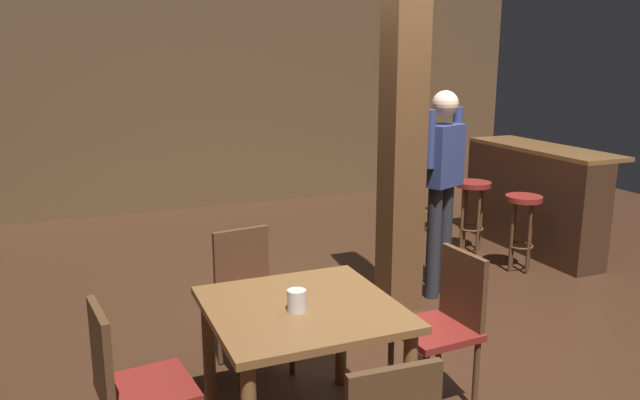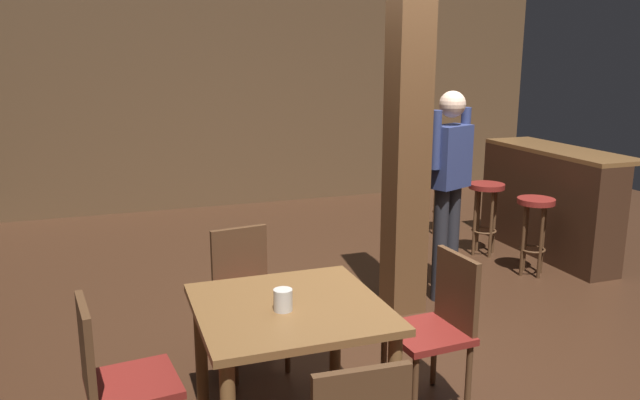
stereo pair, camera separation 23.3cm
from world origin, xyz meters
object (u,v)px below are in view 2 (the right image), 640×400
bar_stool_far (444,186)px  bar_counter (548,201)px  chair_north (246,291)px  napkin_cup (283,300)px  dining_table (290,326)px  chair_west (115,377)px  standing_person (449,181)px  bar_stool_mid (486,201)px  chair_east (438,322)px  bar_stool_near (535,218)px

bar_stool_far → bar_counter: bearing=-57.9°
chair_north → napkin_cup: (-0.01, -0.90, 0.29)m
dining_table → chair_west: bearing=-177.3°
standing_person → bar_stool_mid: 1.39m
dining_table → napkin_cup: bearing=-130.5°
chair_east → chair_north: same height
dining_table → chair_north: 0.85m
dining_table → chair_east: 0.89m
bar_stool_near → bar_stool_mid: size_ratio=0.98×
chair_north → bar_stool_far: (2.78, 2.27, 0.05)m
chair_west → bar_counter: 4.75m
chair_west → chair_east: size_ratio=1.00×
bar_stool_far → standing_person: bearing=-119.8°
bar_stool_near → bar_counter: bearing=42.5°
chair_east → napkin_cup: (-0.94, -0.06, 0.29)m
bar_stool_mid → bar_stool_near: bearing=-83.5°
napkin_cup → standing_person: 2.35m
chair_west → napkin_cup: 0.87m
bar_stool_near → bar_stool_far: bearing=93.2°
standing_person → dining_table: bearing=-141.2°
dining_table → chair_west: 0.88m
dining_table → standing_person: standing_person is taller
chair_east → bar_counter: (2.46, 2.13, 0.04)m
dining_table → bar_counter: (3.35, 2.13, -0.07)m
chair_west → bar_stool_near: chair_west is taller
chair_north → bar_stool_far: size_ratio=1.20×
chair_west → bar_counter: size_ratio=0.51×
chair_west → bar_stool_mid: size_ratio=1.21×
dining_table → bar_stool_far: (2.73, 3.11, -0.06)m
chair_east → bar_stool_far: (1.85, 3.11, 0.05)m
napkin_cup → bar_stool_far: (2.79, 3.17, -0.24)m
standing_person → bar_stool_far: size_ratio=2.31×
standing_person → bar_stool_near: (1.05, 0.22, -0.46)m
bar_counter → bar_stool_far: 1.16m
napkin_cup → dining_table: bearing=49.5°
bar_stool_mid → bar_counter: bearing=-16.5°
chair_east → standing_person: bearing=58.2°
napkin_cup → bar_stool_mid: 3.67m
bar_counter → standing_person: bearing=-155.9°
chair_north → dining_table: bearing=-87.0°
bar_counter → bar_stool_far: bearing=122.1°
chair_east → chair_west: bearing=-178.6°
dining_table → chair_north: bearing=93.0°
napkin_cup → bar_counter: bearing=32.8°
dining_table → chair_east: size_ratio=1.08×
bar_stool_near → chair_east: bearing=-139.6°
chair_east → bar_stool_mid: 2.96m
chair_west → chair_north: (0.83, 0.88, 0.00)m
bar_stool_far → dining_table: bearing=-131.3°
chair_west → bar_stool_mid: 4.31m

